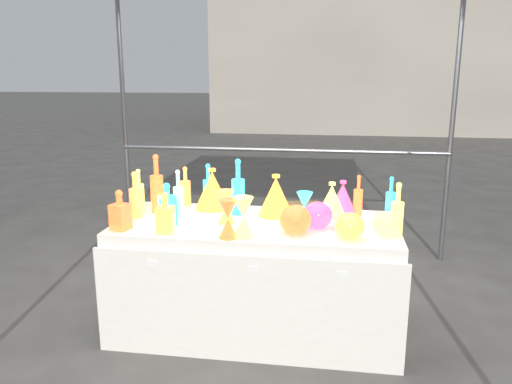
# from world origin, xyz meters

# --- Properties ---
(ground) EXTENTS (80.00, 80.00, 0.00)m
(ground) POSITION_xyz_m (0.00, 0.00, 0.00)
(ground) COLOR #605E59
(ground) RESTS_ON ground
(display_table) EXTENTS (1.84, 0.83, 0.75)m
(display_table) POSITION_xyz_m (0.00, -0.01, 0.37)
(display_table) COLOR white
(display_table) RESTS_ON ground
(background_building) EXTENTS (14.00, 6.00, 6.00)m
(background_building) POSITION_xyz_m (4.00, 14.00, 3.00)
(background_building) COLOR #B6AA98
(background_building) RESTS_ON ground
(cardboard_box_closed) EXTENTS (0.53, 0.43, 0.35)m
(cardboard_box_closed) POSITION_xyz_m (0.14, 1.98, 0.17)
(cardboard_box_closed) COLOR tan
(cardboard_box_closed) RESTS_ON ground
(cardboard_box_flat) EXTENTS (0.69, 0.50, 0.06)m
(cardboard_box_flat) POSITION_xyz_m (-0.10, 2.02, 0.03)
(cardboard_box_flat) COLOR tan
(cardboard_box_flat) RESTS_ON ground
(bottle_0) EXTENTS (0.08, 0.08, 0.28)m
(bottle_0) POSITION_xyz_m (-0.57, 0.35, 0.89)
(bottle_0) COLOR #F4164C
(bottle_0) RESTS_ON display_table
(bottle_1) EXTENTS (0.09, 0.09, 0.32)m
(bottle_1) POSITION_xyz_m (-0.39, 0.30, 0.91)
(bottle_1) COLOR #1D8718
(bottle_1) RESTS_ON display_table
(bottle_2) EXTENTS (0.11, 0.11, 0.41)m
(bottle_2) POSITION_xyz_m (-0.71, 0.13, 0.95)
(bottle_2) COLOR orange
(bottle_2) RESTS_ON display_table
(bottle_4) EXTENTS (0.09, 0.09, 0.29)m
(bottle_4) POSITION_xyz_m (-0.85, 0.17, 0.90)
(bottle_4) COLOR #136A79
(bottle_4) RESTS_ON display_table
(bottle_5) EXTENTS (0.07, 0.07, 0.32)m
(bottle_5) POSITION_xyz_m (-0.53, 0.04, 0.91)
(bottle_5) COLOR #C52771
(bottle_5) RESTS_ON display_table
(bottle_6) EXTENTS (0.10, 0.10, 0.31)m
(bottle_6) POSITION_xyz_m (-0.81, -0.01, 0.91)
(bottle_6) COLOR #F4164C
(bottle_6) RESTS_ON display_table
(bottle_7) EXTENTS (0.09, 0.09, 0.38)m
(bottle_7) POSITION_xyz_m (-0.15, 0.17, 0.94)
(bottle_7) COLOR #1D8718
(bottle_7) RESTS_ON display_table
(decanter_0) EXTENTS (0.11, 0.11, 0.25)m
(decanter_0) POSITION_xyz_m (-0.51, -0.30, 0.87)
(decanter_0) COLOR #F4164C
(decanter_0) RESTS_ON display_table
(decanter_1) EXTENTS (0.12, 0.12, 0.25)m
(decanter_1) POSITION_xyz_m (-0.80, -0.28, 0.88)
(decanter_1) COLOR orange
(decanter_1) RESTS_ON display_table
(decanter_2) EXTENTS (0.14, 0.14, 0.27)m
(decanter_2) POSITION_xyz_m (-0.55, -0.12, 0.88)
(decanter_2) COLOR #1D8718
(decanter_2) RESTS_ON display_table
(hourglass_0) EXTENTS (0.15, 0.15, 0.23)m
(hourglass_0) POSITION_xyz_m (-0.11, -0.34, 0.86)
(hourglass_0) COLOR orange
(hourglass_0) RESTS_ON display_table
(hourglass_2) EXTENTS (0.14, 0.14, 0.24)m
(hourglass_2) POSITION_xyz_m (-0.03, -0.31, 0.87)
(hourglass_2) COLOR #136A79
(hourglass_2) RESTS_ON display_table
(hourglass_4) EXTENTS (0.14, 0.14, 0.22)m
(hourglass_4) POSITION_xyz_m (-0.19, -0.05, 0.86)
(hourglass_4) COLOR #F4164C
(hourglass_4) RESTS_ON display_table
(hourglass_5) EXTENTS (0.13, 0.13, 0.21)m
(hourglass_5) POSITION_xyz_m (0.31, 0.00, 0.85)
(hourglass_5) COLOR #1D8718
(hourglass_5) RESTS_ON display_table
(globe_0) EXTENTS (0.18, 0.18, 0.14)m
(globe_0) POSITION_xyz_m (0.59, -0.25, 0.82)
(globe_0) COLOR #F4164C
(globe_0) RESTS_ON display_table
(globe_1) EXTENTS (0.18, 0.18, 0.13)m
(globe_1) POSITION_xyz_m (0.81, -0.15, 0.81)
(globe_1) COLOR #136A79
(globe_1) RESTS_ON display_table
(globe_2) EXTENTS (0.22, 0.22, 0.16)m
(globe_2) POSITION_xyz_m (0.27, -0.20, 0.83)
(globe_2) COLOR orange
(globe_2) RESTS_ON display_table
(globe_3) EXTENTS (0.21, 0.21, 0.15)m
(globe_3) POSITION_xyz_m (0.40, -0.07, 0.82)
(globe_3) COLOR blue
(globe_3) RESTS_ON display_table
(lampshade_0) EXTENTS (0.28, 0.28, 0.29)m
(lampshade_0) POSITION_xyz_m (-0.35, 0.28, 0.90)
(lampshade_0) COLOR #C8DD2E
(lampshade_0) RESTS_ON display_table
(lampshade_1) EXTENTS (0.26, 0.26, 0.28)m
(lampshade_1) POSITION_xyz_m (0.11, 0.17, 0.89)
(lampshade_1) COLOR #C8DD2E
(lampshade_1) RESTS_ON display_table
(lampshade_2) EXTENTS (0.24, 0.24, 0.23)m
(lampshade_2) POSITION_xyz_m (0.55, 0.28, 0.87)
(lampshade_2) COLOR blue
(lampshade_2) RESTS_ON display_table
(lampshade_3) EXTENTS (0.23, 0.23, 0.24)m
(lampshade_3) POSITION_xyz_m (0.48, 0.20, 0.87)
(lampshade_3) COLOR #136A79
(lampshade_3) RESTS_ON display_table
(bottle_8) EXTENTS (0.08, 0.08, 0.29)m
(bottle_8) POSITION_xyz_m (0.86, 0.18, 0.90)
(bottle_8) COLOR #1D8718
(bottle_8) RESTS_ON display_table
(bottle_9) EXTENTS (0.07, 0.07, 0.28)m
(bottle_9) POSITION_xyz_m (0.66, 0.27, 0.89)
(bottle_9) COLOR orange
(bottle_9) RESTS_ON display_table
(bottle_11) EXTENTS (0.08, 0.08, 0.33)m
(bottle_11) POSITION_xyz_m (0.86, -0.16, 0.91)
(bottle_11) COLOR #136A79
(bottle_11) RESTS_ON display_table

